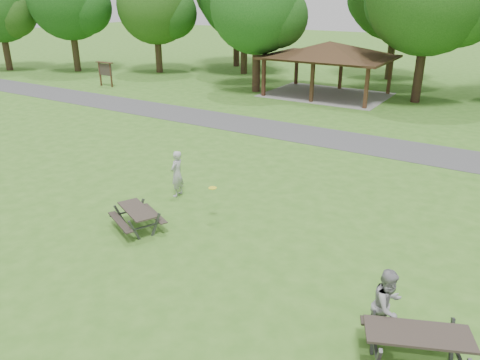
% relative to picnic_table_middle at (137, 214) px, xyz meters
% --- Properties ---
extents(ground, '(160.00, 160.00, 0.00)m').
position_rel_picnic_table_middle_xyz_m(ground, '(1.25, -1.53, -0.53)').
color(ground, '#3B7120').
rests_on(ground, ground).
extents(asphalt_path, '(120.00, 3.20, 0.02)m').
position_rel_picnic_table_middle_xyz_m(asphalt_path, '(1.25, 12.47, -0.52)').
color(asphalt_path, '#444447').
rests_on(asphalt_path, ground).
extents(pavilion, '(8.60, 7.01, 3.76)m').
position_rel_picnic_table_middle_xyz_m(pavilion, '(-2.75, 22.47, 2.53)').
color(pavilion, '#391E15').
rests_on(pavilion, ground).
extents(notice_board, '(1.60, 0.30, 1.88)m').
position_rel_picnic_table_middle_xyz_m(notice_board, '(-18.75, 16.47, 0.78)').
color(notice_board, '#3D2116').
rests_on(notice_board, ground).
extents(tree_row_a, '(7.56, 7.20, 9.97)m').
position_rel_picnic_table_middle_xyz_m(tree_row_a, '(-26.66, 20.50, 5.62)').
color(tree_row_a, '#2F2315').
rests_on(tree_row_a, ground).
extents(tree_row_b, '(7.14, 6.80, 9.28)m').
position_rel_picnic_table_middle_xyz_m(tree_row_b, '(-19.66, 24.00, 5.13)').
color(tree_row_b, '#322216').
rests_on(tree_row_b, ground).
extents(tree_row_d, '(6.93, 6.60, 9.27)m').
position_rel_picnic_table_middle_xyz_m(tree_row_d, '(-7.66, 21.00, 5.24)').
color(tree_row_d, '#301E15').
rests_on(tree_row_d, ground).
extents(tree_flank_left, '(6.72, 6.40, 8.93)m').
position_rel_picnic_table_middle_xyz_m(tree_flank_left, '(-32.67, 17.50, 4.99)').
color(tree_flank_left, '#2F2015').
rests_on(tree_flank_left, ground).
extents(picnic_table_middle, '(2.07, 1.92, 0.72)m').
position_rel_picnic_table_middle_xyz_m(picnic_table_middle, '(0.00, 0.00, 0.00)').
color(picnic_table_middle, '#2F2822').
rests_on(picnic_table_middle, ground).
extents(picnic_table_far, '(2.50, 2.28, 0.88)m').
position_rel_picnic_table_middle_xyz_m(picnic_table_far, '(8.75, -1.47, 0.12)').
color(picnic_table_far, '#2E2621').
rests_on(picnic_table_far, ground).
extents(frisbee_in_flight, '(0.30, 0.30, 0.02)m').
position_rel_picnic_table_middle_xyz_m(frisbee_in_flight, '(1.67, 1.75, 0.62)').
color(frisbee_in_flight, yellow).
rests_on(frisbee_in_flight, ground).
extents(frisbee_thrower, '(0.47, 0.66, 1.71)m').
position_rel_picnic_table_middle_xyz_m(frisbee_thrower, '(-0.58, 2.73, 0.33)').
color(frisbee_thrower, '#ADADAF').
rests_on(frisbee_thrower, ground).
extents(frisbee_catcher, '(0.89, 1.00, 1.72)m').
position_rel_picnic_table_middle_xyz_m(frisbee_catcher, '(8.01, -0.98, 0.33)').
color(frisbee_catcher, gray).
rests_on(frisbee_catcher, ground).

